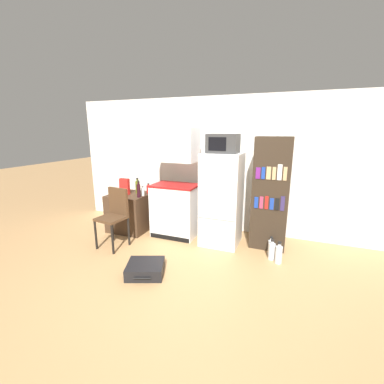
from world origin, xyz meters
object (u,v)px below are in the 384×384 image
(bookshelf, at_px, (271,194))
(water_bottle_front, at_px, (272,251))
(water_bottle_back, at_px, (279,254))
(bottle_olive_oil, at_px, (138,187))
(suitcase_large_flat, at_px, (145,269))
(side_table, at_px, (131,212))
(kitchen_hutch, at_px, (175,189))
(cereal_box, at_px, (125,186))
(microwave, at_px, (223,143))
(bottle_clear_short, at_px, (121,187))
(bottle_milk_white, at_px, (143,192))
(chair, at_px, (115,212))
(bottle_ketchup_red, at_px, (149,189))
(bottle_wine_dark, at_px, (139,190))
(refrigerator, at_px, (222,200))
(water_bottle_middle, at_px, (271,247))

(bookshelf, distance_m, water_bottle_front, 0.87)
(water_bottle_front, bearing_deg, water_bottle_back, -38.53)
(bookshelf, distance_m, bottle_olive_oil, 2.43)
(water_bottle_front, bearing_deg, suitcase_large_flat, -145.78)
(side_table, relative_size, bottle_olive_oil, 2.42)
(kitchen_hutch, distance_m, cereal_box, 0.99)
(microwave, xyz_separation_m, bottle_clear_short, (-2.03, 0.05, -0.88))
(bookshelf, bearing_deg, bottle_milk_white, -175.26)
(microwave, height_order, suitcase_large_flat, microwave)
(cereal_box, xyz_separation_m, chair, (0.25, -0.64, -0.27))
(bottle_ketchup_red, distance_m, suitcase_large_flat, 1.82)
(side_table, distance_m, chair, 0.74)
(kitchen_hutch, distance_m, bookshelf, 1.62)
(bottle_ketchup_red, relative_size, water_bottle_back, 0.58)
(bottle_wine_dark, bearing_deg, bottle_clear_short, 157.73)
(water_bottle_back, bearing_deg, microwave, 159.27)
(kitchen_hutch, distance_m, refrigerator, 0.87)
(water_bottle_front, bearing_deg, side_table, 174.79)
(bookshelf, xyz_separation_m, chair, (-2.35, -0.86, -0.31))
(bottle_ketchup_red, relative_size, water_bottle_middle, 0.66)
(water_bottle_front, bearing_deg, bookshelf, 104.33)
(side_table, xyz_separation_m, water_bottle_back, (2.74, -0.32, -0.21))
(refrigerator, relative_size, microwave, 3.22)
(bottle_wine_dark, bearing_deg, kitchen_hutch, 18.56)
(water_bottle_middle, bearing_deg, bottle_clear_short, 176.66)
(suitcase_large_flat, height_order, water_bottle_back, water_bottle_back)
(side_table, distance_m, water_bottle_front, 2.66)
(bookshelf, height_order, water_bottle_front, bookshelf)
(bookshelf, xyz_separation_m, water_bottle_front, (0.11, -0.42, -0.76))
(water_bottle_back, bearing_deg, bottle_ketchup_red, 168.14)
(refrigerator, height_order, cereal_box, refrigerator)
(microwave, bearing_deg, bottle_clear_short, 178.66)
(bookshelf, relative_size, bottle_ketchup_red, 9.40)
(suitcase_large_flat, bearing_deg, bottle_milk_white, 100.58)
(side_table, bearing_deg, bottle_ketchup_red, 32.20)
(bottle_clear_short, relative_size, cereal_box, 0.73)
(side_table, xyz_separation_m, bottle_ketchup_red, (0.30, 0.19, 0.43))
(bookshelf, height_order, bottle_ketchup_red, bookshelf)
(kitchen_hutch, xyz_separation_m, water_bottle_middle, (1.70, -0.15, -0.75))
(bottle_ketchup_red, distance_m, chair, 0.90)
(bottle_milk_white, bearing_deg, bookshelf, 4.74)
(bottle_olive_oil, bearing_deg, water_bottle_front, -8.12)
(bottle_milk_white, height_order, bottle_clear_short, bottle_clear_short)
(microwave, distance_m, cereal_box, 2.02)
(refrigerator, distance_m, bottle_clear_short, 2.03)
(side_table, bearing_deg, bottle_milk_white, -1.58)
(bottle_wine_dark, relative_size, cereal_box, 1.02)
(refrigerator, xyz_separation_m, bottle_clear_short, (-2.03, 0.05, 0.03))
(microwave, bearing_deg, bookshelf, 9.93)
(kitchen_hutch, distance_m, bottle_milk_white, 0.63)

